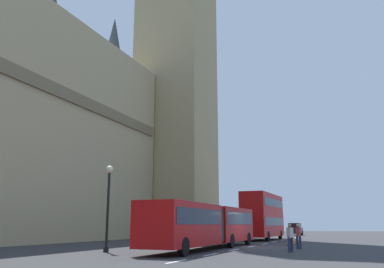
{
  "coord_description": "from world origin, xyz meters",
  "views": [
    {
      "loc": [
        -30.32,
        -7.87,
        1.64
      ],
      "look_at": [
        -0.26,
        4.53,
        9.01
      ],
      "focal_mm": 37.44,
      "sensor_mm": 36.0,
      "label": 1
    }
  ],
  "objects_px": {
    "articulated_bus": "(207,223)",
    "pedestrian_near_cones": "(290,237)",
    "pedestrian_by_kerb": "(298,235)",
    "traffic_cone_west": "(288,242)",
    "street_lamp": "(108,201)",
    "double_decker_bus": "(263,215)",
    "sedan_lead": "(295,229)",
    "traffic_cone_middle": "(294,241)"
  },
  "relations": [
    {
      "from": "street_lamp",
      "to": "double_decker_bus",
      "type": "bearing_deg",
      "value": -10.94
    },
    {
      "from": "sedan_lead",
      "to": "street_lamp",
      "type": "distance_m",
      "value": 44.79
    },
    {
      "from": "articulated_bus",
      "to": "traffic_cone_middle",
      "type": "bearing_deg",
      "value": -23.98
    },
    {
      "from": "traffic_cone_middle",
      "to": "street_lamp",
      "type": "distance_m",
      "value": 17.81
    },
    {
      "from": "sedan_lead",
      "to": "traffic_cone_west",
      "type": "relative_size",
      "value": 7.59
    },
    {
      "from": "pedestrian_near_cones",
      "to": "pedestrian_by_kerb",
      "type": "relative_size",
      "value": 1.0
    },
    {
      "from": "pedestrian_near_cones",
      "to": "traffic_cone_west",
      "type": "bearing_deg",
      "value": 10.14
    },
    {
      "from": "street_lamp",
      "to": "pedestrian_near_cones",
      "type": "bearing_deg",
      "value": -66.71
    },
    {
      "from": "traffic_cone_west",
      "to": "pedestrian_near_cones",
      "type": "bearing_deg",
      "value": -169.86
    },
    {
      "from": "sedan_lead",
      "to": "pedestrian_near_cones",
      "type": "bearing_deg",
      "value": -172.17
    },
    {
      "from": "traffic_cone_middle",
      "to": "street_lamp",
      "type": "height_order",
      "value": "street_lamp"
    },
    {
      "from": "street_lamp",
      "to": "pedestrian_near_cones",
      "type": "height_order",
      "value": "street_lamp"
    },
    {
      "from": "articulated_bus",
      "to": "traffic_cone_west",
      "type": "xyz_separation_m",
      "value": [
        7.25,
        -4.33,
        -1.46
      ]
    },
    {
      "from": "articulated_bus",
      "to": "pedestrian_near_cones",
      "type": "height_order",
      "value": "articulated_bus"
    },
    {
      "from": "articulated_bus",
      "to": "pedestrian_near_cones",
      "type": "xyz_separation_m",
      "value": [
        -0.94,
        -5.79,
        -0.83
      ]
    },
    {
      "from": "double_decker_bus",
      "to": "pedestrian_near_cones",
      "type": "bearing_deg",
      "value": -162.91
    },
    {
      "from": "traffic_cone_middle",
      "to": "street_lamp",
      "type": "xyz_separation_m",
      "value": [
        -15.19,
        8.87,
        2.77
      ]
    },
    {
      "from": "articulated_bus",
      "to": "double_decker_bus",
      "type": "bearing_deg",
      "value": 0.01
    },
    {
      "from": "street_lamp",
      "to": "pedestrian_near_cones",
      "type": "distance_m",
      "value": 11.42
    },
    {
      "from": "articulated_bus",
      "to": "double_decker_bus",
      "type": "xyz_separation_m",
      "value": [
        17.92,
        0.0,
        0.97
      ]
    },
    {
      "from": "articulated_bus",
      "to": "street_lamp",
      "type": "xyz_separation_m",
      "value": [
        -5.37,
        4.51,
        1.31
      ]
    },
    {
      "from": "traffic_cone_west",
      "to": "traffic_cone_middle",
      "type": "height_order",
      "value": "same"
    },
    {
      "from": "street_lamp",
      "to": "sedan_lead",
      "type": "bearing_deg",
      "value": -6.15
    },
    {
      "from": "traffic_cone_west",
      "to": "pedestrian_by_kerb",
      "type": "height_order",
      "value": "pedestrian_by_kerb"
    },
    {
      "from": "traffic_cone_west",
      "to": "traffic_cone_middle",
      "type": "bearing_deg",
      "value": -0.84
    },
    {
      "from": "sedan_lead",
      "to": "pedestrian_by_kerb",
      "type": "bearing_deg",
      "value": -171.42
    },
    {
      "from": "double_decker_bus",
      "to": "street_lamp",
      "type": "distance_m",
      "value": 23.73
    },
    {
      "from": "traffic_cone_west",
      "to": "articulated_bus",
      "type": "bearing_deg",
      "value": 149.17
    },
    {
      "from": "traffic_cone_middle",
      "to": "pedestrian_near_cones",
      "type": "bearing_deg",
      "value": -172.44
    },
    {
      "from": "articulated_bus",
      "to": "traffic_cone_west",
      "type": "height_order",
      "value": "articulated_bus"
    },
    {
      "from": "double_decker_bus",
      "to": "pedestrian_near_cones",
      "type": "distance_m",
      "value": 19.82
    },
    {
      "from": "double_decker_bus",
      "to": "street_lamp",
      "type": "height_order",
      "value": "street_lamp"
    },
    {
      "from": "pedestrian_by_kerb",
      "to": "traffic_cone_middle",
      "type": "bearing_deg",
      "value": 11.14
    },
    {
      "from": "articulated_bus",
      "to": "street_lamp",
      "type": "height_order",
      "value": "street_lamp"
    },
    {
      "from": "traffic_cone_west",
      "to": "street_lamp",
      "type": "height_order",
      "value": "street_lamp"
    },
    {
      "from": "traffic_cone_west",
      "to": "pedestrian_by_kerb",
      "type": "xyz_separation_m",
      "value": [
        -4.85,
        -1.5,
        0.63
      ]
    },
    {
      "from": "sedan_lead",
      "to": "pedestrian_near_cones",
      "type": "relative_size",
      "value": 2.6
    },
    {
      "from": "articulated_bus",
      "to": "pedestrian_near_cones",
      "type": "distance_m",
      "value": 5.93
    },
    {
      "from": "traffic_cone_west",
      "to": "street_lamp",
      "type": "relative_size",
      "value": 0.11
    },
    {
      "from": "traffic_cone_west",
      "to": "sedan_lead",
      "type": "bearing_deg",
      "value": 7.23
    },
    {
      "from": "pedestrian_near_cones",
      "to": "traffic_cone_middle",
      "type": "bearing_deg",
      "value": 7.56
    },
    {
      "from": "sedan_lead",
      "to": "traffic_cone_middle",
      "type": "bearing_deg",
      "value": -172.07
    }
  ]
}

